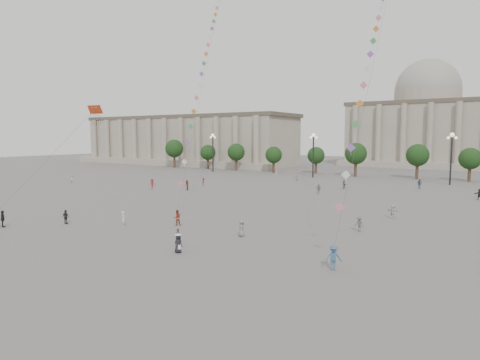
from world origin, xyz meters
The scene contains 29 objects.
ground centered at (0.00, 0.00, 0.00)m, with size 360.00×360.00×0.00m, color #5E5B59.
hall_west centered at (-75.00, 93.89, 8.43)m, with size 84.00×26.22×17.20m.
hall_central centered at (0.00, 129.22, 14.23)m, with size 48.30×34.30×35.50m.
tree_row centered at (0.00, 78.00, 5.39)m, with size 137.12×5.12×8.00m.
lamp_post_far_west centered at (-45.00, 70.00, 7.35)m, with size 2.00×0.90×10.65m.
lamp_post_mid_west centered at (-15.00, 70.00, 7.35)m, with size 2.00×0.90×10.65m.
lamp_post_mid_east centered at (15.00, 70.00, 7.35)m, with size 2.00×0.90×10.65m.
person_crowd_0 centered at (10.95, 60.02, 0.91)m, with size 1.07×0.45×1.83m, color #304E6C.
person_crowd_1 centered at (-53.06, 30.58, 0.82)m, with size 0.80×0.62×1.64m, color silver.
person_crowd_2 centered at (-31.44, 32.37, 0.96)m, with size 1.25×0.72×1.93m, color maroon.
person_crowd_4 centered at (-14.24, 59.36, 0.81)m, with size 1.50×0.48×1.61m, color silver.
person_crowd_6 centered at (12.67, 17.60, 0.81)m, with size 1.04×0.60×1.61m, color #58585D.
person_crowd_7 centered at (13.82, 27.08, 0.87)m, with size 1.61×0.51×1.73m, color silver.
person_crowd_9 centered at (21.59, 49.85, 0.88)m, with size 1.64×0.52×1.77m, color #222228.
person_crowd_10 centered at (-23.95, 68.00, 0.80)m, with size 0.58×0.38×1.60m, color silver.
person_crowd_12 centered at (-0.97, 52.08, 0.83)m, with size 1.54×0.49×1.66m, color slate.
person_crowd_13 centered at (-9.81, 5.86, 0.87)m, with size 0.64×0.42×1.74m, color silver.
person_crowd_16 centered at (-2.47, 43.24, 0.84)m, with size 0.98×0.41×1.68m, color slate.
person_crowd_17 centered at (-26.39, 41.61, 0.81)m, with size 1.04×0.60×1.61m, color maroon.
person_crowd_18 centered at (-24.80, 34.56, 0.93)m, with size 0.91×0.71×1.86m, color brown.
person_crowd_19 centered at (3.49, 9.13, 0.83)m, with size 0.81×0.53×1.67m, color slate.
tourist_1 centered at (-20.78, -1.41, 0.93)m, with size 1.09×0.45×1.86m, color black.
tourist_3 centered at (0.36, 3.23, 0.77)m, with size 0.90×0.38×1.54m, color slate.
tourist_4 centered at (-16.53, 3.42, 0.81)m, with size 0.94×0.39×1.61m, color black.
kite_flyer_0 centered at (-5.41, 9.68, 0.88)m, with size 0.85×0.66×1.76m, color brown.
kite_flyer_1 centered at (15.04, 3.79, 0.96)m, with size 1.24×0.72×1.93m, color #3A5E83.
hat_person centered at (2.17, 1.17, 0.86)m, with size 0.80×0.60×1.69m.
dragon_kite centered at (-17.62, 8.71, 12.41)m, with size 2.68×5.83×16.28m.
kite_train_west centered at (-16.43, 30.55, 24.50)m, with size 20.95×38.49×61.26m.
Camera 1 is at (25.98, -25.98, 9.93)m, focal length 32.00 mm.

